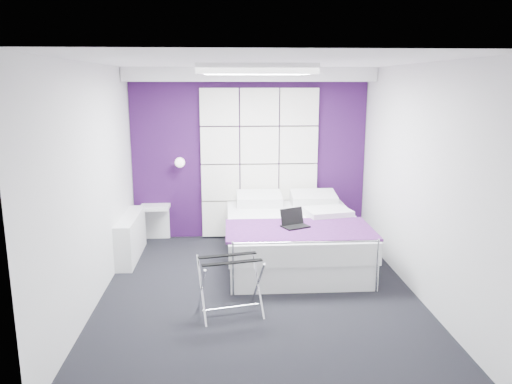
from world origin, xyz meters
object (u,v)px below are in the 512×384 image
radiator (131,237)px  laptop (295,222)px  wall_lamp (180,162)px  luggage_rack (230,286)px  bed (293,238)px  nightstand (155,207)px

radiator → laptop: bearing=-18.1°
wall_lamp → luggage_rack: (0.72, -2.57, -0.91)m
wall_lamp → bed: bearing=-32.7°
wall_lamp → bed: 2.08m
laptop → wall_lamp: bearing=111.7°
radiator → bed: bearing=-6.6°
luggage_rack → bed: bearing=48.5°
bed → nightstand: (-1.98, 0.98, 0.21)m
radiator → nightstand: bearing=71.6°
radiator → laptop: (2.18, -0.71, 0.38)m
radiator → laptop: 2.33m
wall_lamp → nightstand: (-0.40, -0.04, -0.68)m
nightstand → radiator: bearing=-108.4°
wall_lamp → radiator: (-0.64, -0.76, -0.92)m
radiator → laptop: laptop is taller
luggage_rack → radiator: bearing=114.4°
nightstand → luggage_rack: (1.12, -2.53, -0.23)m
bed → nightstand: bed is taller
bed → laptop: 0.58m
bed → luggage_rack: 1.78m
radiator → bed: size_ratio=0.54×
wall_lamp → luggage_rack: wall_lamp is taller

